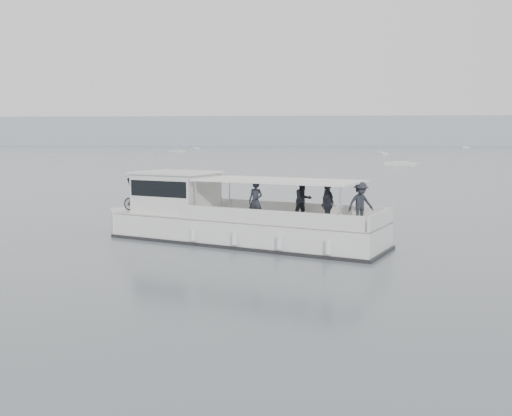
{
  "coord_description": "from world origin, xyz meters",
  "views": [
    {
      "loc": [
        4.14,
        -25.26,
        4.61
      ],
      "look_at": [
        2.51,
        0.24,
        1.6
      ],
      "focal_mm": 40.0,
      "sensor_mm": 36.0,
      "label": 1
    }
  ],
  "objects": [
    {
      "name": "moored_fleet",
      "position": [
        -17.74,
        208.52,
        0.36
      ],
      "size": [
        416.77,
        309.89,
        10.32
      ],
      "color": "white",
      "rests_on": "ground"
    },
    {
      "name": "headland",
      "position": [
        0.0,
        560.0,
        14.0
      ],
      "size": [
        1400.0,
        90.0,
        28.0
      ],
      "primitive_type": "cube",
      "color": "#939EA8",
      "rests_on": "ground"
    },
    {
      "name": "ground",
      "position": [
        0.0,
        0.0,
        0.0
      ],
      "size": [
        1400.0,
        1400.0,
        0.0
      ],
      "primitive_type": "plane",
      "color": "#515A5F",
      "rests_on": "ground"
    },
    {
      "name": "tour_boat",
      "position": [
        0.87,
        0.77,
        0.99
      ],
      "size": [
        13.87,
        8.52,
        6.06
      ],
      "rotation": [
        0.0,
        0.0,
        -0.43
      ],
      "color": "white",
      "rests_on": "ground"
    }
  ]
}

